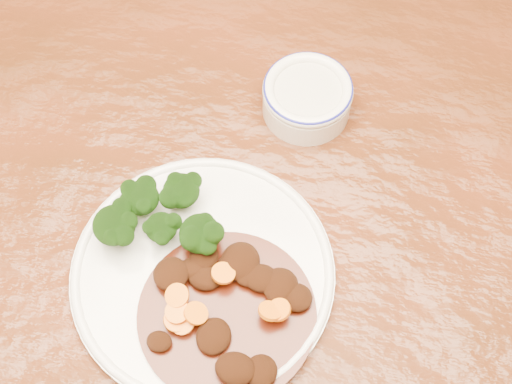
# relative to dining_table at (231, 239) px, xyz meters

# --- Properties ---
(ground) EXTENTS (4.00, 4.00, 0.00)m
(ground) POSITION_rel_dining_table_xyz_m (0.00, 0.00, -0.67)
(ground) COLOR #4D2513
(ground) RESTS_ON ground
(dining_table) EXTENTS (1.53, 0.94, 0.75)m
(dining_table) POSITION_rel_dining_table_xyz_m (0.00, 0.00, 0.00)
(dining_table) COLOR #5A230F
(dining_table) RESTS_ON ground
(dinner_plate) EXTENTS (0.31, 0.31, 0.02)m
(dinner_plate) POSITION_rel_dining_table_xyz_m (-0.01, -0.09, 0.09)
(dinner_plate) COLOR white
(dinner_plate) RESTS_ON dining_table
(broccoli_florets) EXTENTS (0.15, 0.11, 0.05)m
(broccoli_florets) POSITION_rel_dining_table_xyz_m (-0.07, -0.04, 0.13)
(broccoli_florets) COLOR #689F52
(broccoli_florets) RESTS_ON dinner_plate
(mince_stew) EXTENTS (0.20, 0.20, 0.03)m
(mince_stew) POSITION_rel_dining_table_xyz_m (0.03, -0.12, 0.10)
(mince_stew) COLOR #471207
(mince_stew) RESTS_ON dinner_plate
(dip_bowl) EXTENTS (0.12, 0.12, 0.05)m
(dip_bowl) POSITION_rel_dining_table_xyz_m (0.06, 0.17, 0.11)
(dip_bowl) COLOR silver
(dip_bowl) RESTS_ON dining_table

